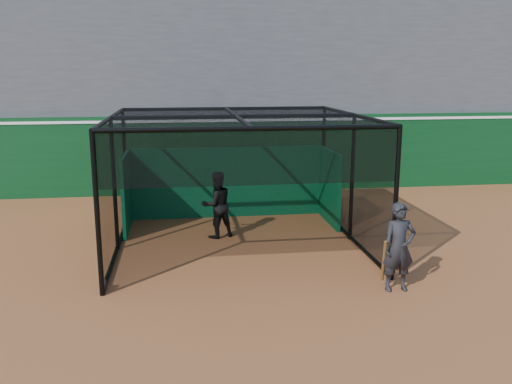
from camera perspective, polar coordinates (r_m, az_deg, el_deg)
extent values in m
plane|color=brown|center=(9.80, -2.64, -10.69)|extent=(120.00, 120.00, 0.00)
cube|color=#0A3917|center=(17.68, -5.32, 3.98)|extent=(50.00, 0.45, 2.50)
cube|color=white|center=(17.55, -5.39, 7.54)|extent=(50.00, 0.50, 0.08)
cube|color=#4C4C4F|center=(21.36, -6.00, 12.50)|extent=(50.00, 7.85, 7.75)
cube|color=#074A27|center=(14.62, -3.04, 1.02)|extent=(5.23, 0.10, 1.90)
cylinder|color=black|center=(10.26, -15.75, -9.41)|extent=(0.08, 0.22, 0.22)
cylinder|color=black|center=(10.89, 13.69, -8.00)|extent=(0.08, 0.22, 0.22)
cylinder|color=black|center=(14.75, -13.40, -2.56)|extent=(0.08, 0.22, 0.22)
cylinder|color=black|center=(15.19, 7.13, -1.87)|extent=(0.08, 0.22, 0.22)
imported|color=black|center=(12.83, -4.16, -1.34)|extent=(0.94, 0.84, 1.59)
imported|color=black|center=(10.02, 14.82, -5.65)|extent=(0.60, 0.40, 1.62)
cylinder|color=#593819|center=(10.05, 13.31, -7.07)|extent=(0.14, 0.33, 0.83)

